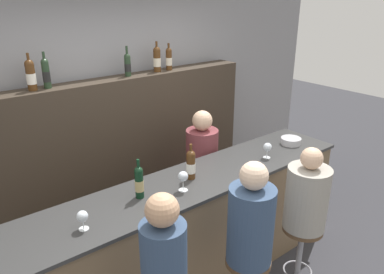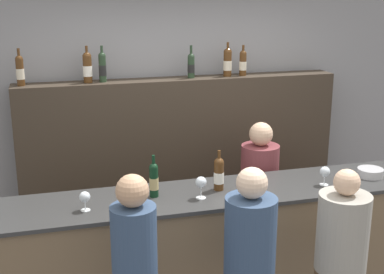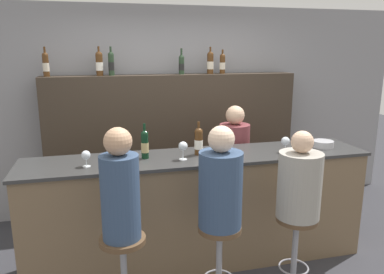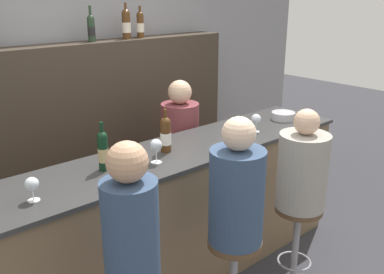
{
  "view_description": "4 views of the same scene",
  "coord_description": "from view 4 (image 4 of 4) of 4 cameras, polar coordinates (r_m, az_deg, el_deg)",
  "views": [
    {
      "loc": [
        -1.79,
        -1.92,
        2.6
      ],
      "look_at": [
        0.04,
        0.37,
        1.46
      ],
      "focal_mm": 35.0,
      "sensor_mm": 36.0,
      "label": 1
    },
    {
      "loc": [
        -1.23,
        -3.34,
        2.62
      ],
      "look_at": [
        -0.22,
        0.32,
        1.54
      ],
      "focal_mm": 50.0,
      "sensor_mm": 36.0,
      "label": 2
    },
    {
      "loc": [
        -0.91,
        -2.98,
        2.08
      ],
      "look_at": [
        -0.06,
        0.35,
        1.27
      ],
      "focal_mm": 35.0,
      "sensor_mm": 36.0,
      "label": 3
    },
    {
      "loc": [
        -1.77,
        -1.98,
        2.2
      ],
      "look_at": [
        0.15,
        0.22,
        1.2
      ],
      "focal_mm": 40.0,
      "sensor_mm": 36.0,
      "label": 4
    }
  ],
  "objects": [
    {
      "name": "wine_bottle_backbar_5",
      "position": [
        4.25,
        -6.91,
        14.69
      ],
      "size": [
        0.07,
        0.07,
        0.3
      ],
      "color": "#4C2D14",
      "rests_on": "back_bar_cabinet"
    },
    {
      "name": "wine_glass_0",
      "position": [
        2.52,
        -20.57,
        -5.97
      ],
      "size": [
        0.08,
        0.08,
        0.14
      ],
      "color": "silver",
      "rests_on": "bar_counter"
    },
    {
      "name": "bar_counter",
      "position": [
        3.33,
        -2.92,
        -10.91
      ],
      "size": [
        3.29,
        0.64,
        1.09
      ],
      "color": "brown",
      "rests_on": "ground_plane"
    },
    {
      "name": "bar_stool_middle",
      "position": [
        2.89,
        5.63,
        -16.21
      ],
      "size": [
        0.35,
        0.35,
        0.71
      ],
      "color": "gray",
      "rests_on": "ground_plane"
    },
    {
      "name": "wall_back",
      "position": [
        4.22,
        -15.38,
        5.89
      ],
      "size": [
        6.4,
        0.05,
        2.6
      ],
      "color": "gray",
      "rests_on": "ground_plane"
    },
    {
      "name": "guest_seated_right",
      "position": [
        3.14,
        14.53,
        -3.97
      ],
      "size": [
        0.36,
        0.36,
        0.74
      ],
      "color": "gray",
      "rests_on": "bar_stool_right"
    },
    {
      "name": "bartender",
      "position": [
        3.97,
        -1.54,
        -3.75
      ],
      "size": [
        0.34,
        0.34,
        1.47
      ],
      "color": "brown",
      "rests_on": "ground_plane"
    },
    {
      "name": "metal_bowl",
      "position": [
        3.97,
        12.06,
        2.78
      ],
      "size": [
        0.21,
        0.21,
        0.07
      ],
      "color": "#B7B7BC",
      "rests_on": "bar_counter"
    },
    {
      "name": "wine_bottle_backbar_4",
      "position": [
        4.16,
        -8.76,
        14.7
      ],
      "size": [
        0.08,
        0.08,
        0.33
      ],
      "color": "#4C2D14",
      "rests_on": "back_bar_cabinet"
    },
    {
      "name": "guest_seated_middle",
      "position": [
        2.63,
        5.99,
        -7.07
      ],
      "size": [
        0.34,
        0.34,
        0.81
      ],
      "color": "#334766",
      "rests_on": "bar_stool_middle"
    },
    {
      "name": "wine_glass_2",
      "position": [
        3.55,
        8.53,
        2.33
      ],
      "size": [
        0.08,
        0.08,
        0.15
      ],
      "color": "silver",
      "rests_on": "bar_counter"
    },
    {
      "name": "bar_stool_right",
      "position": [
        3.34,
        13.86,
        -11.39
      ],
      "size": [
        0.35,
        0.35,
        0.71
      ],
      "color": "gray",
      "rests_on": "ground_plane"
    },
    {
      "name": "wine_bottle_backbar_3",
      "position": [
        3.98,
        -13.29,
        13.99
      ],
      "size": [
        0.07,
        0.07,
        0.31
      ],
      "color": "#233823",
      "rests_on": "back_bar_cabinet"
    },
    {
      "name": "wine_glass_1",
      "position": [
        2.88,
        -4.82,
        -1.17
      ],
      "size": [
        0.08,
        0.08,
        0.17
      ],
      "color": "silver",
      "rests_on": "bar_counter"
    },
    {
      "name": "wine_bottle_counter_1",
      "position": [
        3.07,
        -3.5,
        0.39
      ],
      "size": [
        0.08,
        0.08,
        0.32
      ],
      "color": "#4C2D14",
      "rests_on": "bar_counter"
    },
    {
      "name": "back_bar_cabinet",
      "position": [
        4.13,
        -13.5,
        -0.19
      ],
      "size": [
        3.08,
        0.28,
        1.77
      ],
      "color": "#382D23",
      "rests_on": "ground_plane"
    },
    {
      "name": "wine_bottle_counter_0",
      "position": [
        2.81,
        -11.78,
        -1.75
      ],
      "size": [
        0.07,
        0.07,
        0.32
      ],
      "color": "black",
      "rests_on": "bar_counter"
    },
    {
      "name": "guest_seated_left",
      "position": [
        2.18,
        -8.17,
        -12.14
      ],
      "size": [
        0.28,
        0.28,
        0.84
      ],
      "color": "#334766",
      "rests_on": "bar_stool_left"
    }
  ]
}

